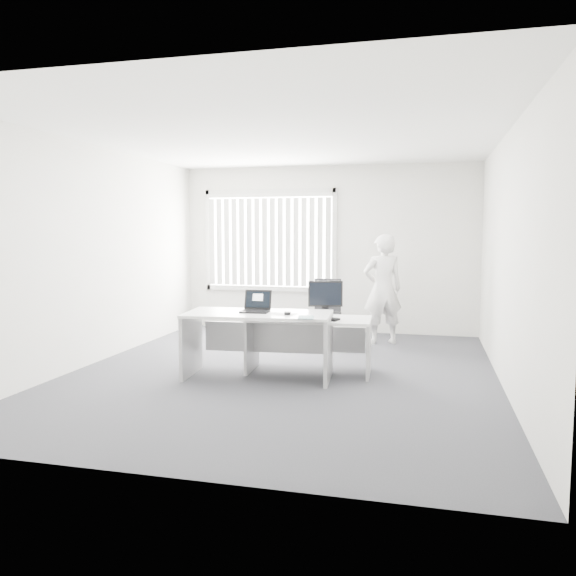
% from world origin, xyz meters
% --- Properties ---
extents(ground, '(6.00, 6.00, 0.00)m').
position_xyz_m(ground, '(0.00, 0.00, 0.00)').
color(ground, '#43434A').
rests_on(ground, ground).
extents(wall_back, '(5.00, 0.02, 2.80)m').
position_xyz_m(wall_back, '(0.00, 3.00, 1.40)').
color(wall_back, silver).
rests_on(wall_back, ground).
extents(wall_front, '(5.00, 0.02, 2.80)m').
position_xyz_m(wall_front, '(0.00, -3.00, 1.40)').
color(wall_front, silver).
rests_on(wall_front, ground).
extents(wall_left, '(0.02, 6.00, 2.80)m').
position_xyz_m(wall_left, '(-2.50, 0.00, 1.40)').
color(wall_left, silver).
rests_on(wall_left, ground).
extents(wall_right, '(0.02, 6.00, 2.80)m').
position_xyz_m(wall_right, '(2.50, 0.00, 1.40)').
color(wall_right, silver).
rests_on(wall_right, ground).
extents(ceiling, '(5.00, 6.00, 0.02)m').
position_xyz_m(ceiling, '(0.00, 0.00, 2.80)').
color(ceiling, white).
rests_on(ceiling, wall_back).
extents(window, '(2.32, 0.06, 1.76)m').
position_xyz_m(window, '(-1.00, 2.96, 1.55)').
color(window, beige).
rests_on(window, wall_back).
extents(blinds, '(2.20, 0.10, 1.50)m').
position_xyz_m(blinds, '(-1.00, 2.90, 1.52)').
color(blinds, silver).
rests_on(blinds, wall_back).
extents(desk_near, '(1.73, 0.92, 0.76)m').
position_xyz_m(desk_near, '(-0.22, -0.27, 0.55)').
color(desk_near, silver).
rests_on(desk_near, ground).
extents(desk_far, '(1.50, 0.77, 0.67)m').
position_xyz_m(desk_far, '(0.31, 0.10, 0.48)').
color(desk_far, silver).
rests_on(desk_far, ground).
extents(office_chair, '(0.56, 0.56, 0.97)m').
position_xyz_m(office_chair, '(0.18, 1.96, 0.30)').
color(office_chair, black).
rests_on(office_chair, ground).
extents(person, '(0.72, 0.61, 1.67)m').
position_xyz_m(person, '(1.02, 2.12, 0.83)').
color(person, silver).
rests_on(person, ground).
extents(laptop, '(0.33, 0.30, 0.25)m').
position_xyz_m(laptop, '(-0.26, -0.26, 0.89)').
color(laptop, black).
rests_on(laptop, desk_near).
extents(paper_sheet, '(0.34, 0.25, 0.00)m').
position_xyz_m(paper_sheet, '(0.08, -0.32, 0.76)').
color(paper_sheet, white).
rests_on(paper_sheet, desk_near).
extents(mouse, '(0.08, 0.12, 0.04)m').
position_xyz_m(mouse, '(0.15, -0.35, 0.79)').
color(mouse, '#B6B6B9').
rests_on(mouse, paper_sheet).
extents(booklet, '(0.20, 0.26, 0.01)m').
position_xyz_m(booklet, '(0.40, -0.53, 0.77)').
color(booklet, silver).
rests_on(booklet, desk_near).
extents(keyboard, '(0.49, 0.27, 0.02)m').
position_xyz_m(keyboard, '(0.45, 0.01, 0.68)').
color(keyboard, black).
rests_on(keyboard, desk_far).
extents(monitor, '(0.44, 0.22, 0.42)m').
position_xyz_m(monitor, '(0.45, 0.37, 0.88)').
color(monitor, black).
rests_on(monitor, desk_far).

